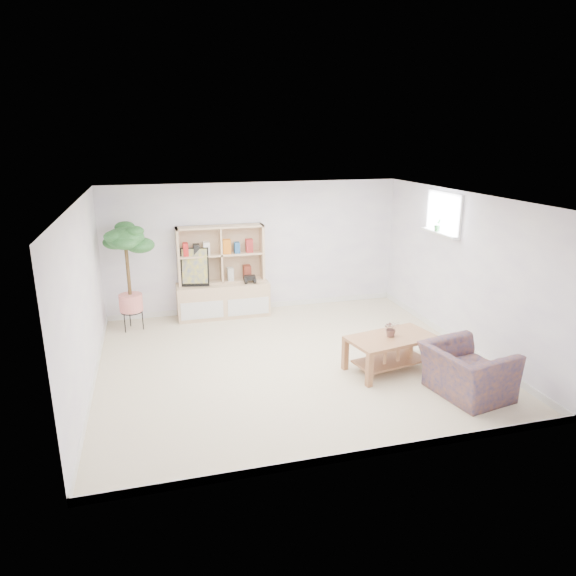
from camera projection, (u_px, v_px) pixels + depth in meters
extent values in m
cube|color=beige|center=(290.00, 361.00, 7.59)|extent=(5.50, 5.00, 0.01)
cube|color=silver|center=(291.00, 198.00, 6.90)|extent=(5.50, 5.00, 0.01)
cube|color=white|center=(255.00, 247.00, 9.56)|extent=(5.50, 0.01, 2.40)
cube|color=white|center=(359.00, 352.00, 4.93)|extent=(5.50, 0.01, 2.40)
cube|color=white|center=(84.00, 298.00, 6.56)|extent=(0.01, 5.00, 2.40)
cube|color=white|center=(462.00, 270.00, 7.93)|extent=(0.01, 5.00, 2.40)
cube|color=white|center=(439.00, 233.00, 8.33)|extent=(0.14, 1.00, 0.04)
imported|color=#196D28|center=(391.00, 328.00, 7.16)|extent=(0.24, 0.22, 0.24)
imported|color=navy|center=(467.00, 368.00, 6.51)|extent=(1.04, 1.14, 0.74)
imported|color=#215325|center=(438.00, 225.00, 8.36)|extent=(0.12, 0.10, 0.21)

